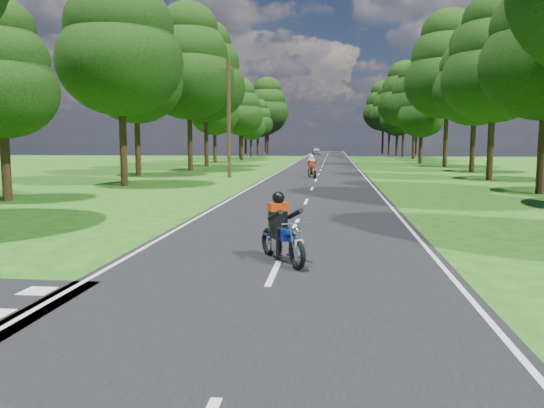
# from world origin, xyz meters

# --- Properties ---
(ground) EXTENTS (160.00, 160.00, 0.00)m
(ground) POSITION_xyz_m (0.00, 0.00, 0.00)
(ground) COLOR #185714
(ground) RESTS_ON ground
(main_road) EXTENTS (7.00, 140.00, 0.02)m
(main_road) POSITION_xyz_m (0.00, 50.00, 0.01)
(main_road) COLOR black
(main_road) RESTS_ON ground
(road_markings) EXTENTS (7.40, 140.00, 0.01)m
(road_markings) POSITION_xyz_m (-0.14, 48.13, 0.02)
(road_markings) COLOR silver
(road_markings) RESTS_ON main_road
(treeline) EXTENTS (40.00, 115.35, 14.78)m
(treeline) POSITION_xyz_m (1.43, 60.06, 8.25)
(treeline) COLOR black
(treeline) RESTS_ON ground
(telegraph_pole) EXTENTS (1.20, 0.26, 8.00)m
(telegraph_pole) POSITION_xyz_m (-6.00, 28.00, 4.07)
(telegraph_pole) COLOR #382616
(telegraph_pole) RESTS_ON ground
(rider_near_blue) EXTENTS (1.37, 1.81, 1.46)m
(rider_near_blue) POSITION_xyz_m (0.07, 2.93, 0.75)
(rider_near_blue) COLOR navy
(rider_near_blue) RESTS_ON main_road
(rider_far_red) EXTENTS (1.09, 1.98, 1.57)m
(rider_far_red) POSITION_xyz_m (-0.35, 28.25, 0.80)
(rider_far_red) COLOR #9B230B
(rider_far_red) RESTS_ON main_road
(distant_car) EXTENTS (1.99, 3.93, 1.28)m
(distant_car) POSITION_xyz_m (-2.03, 89.19, 0.66)
(distant_car) COLOR #ACAEB3
(distant_car) RESTS_ON main_road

